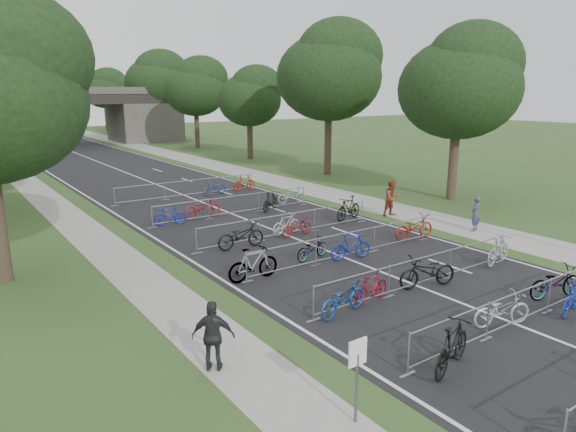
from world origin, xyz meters
The scene contains 44 objects.
road centered at (0.00, 50.00, 0.01)m, with size 11.00×140.00×0.01m, color black.
sidewalk_right centered at (8.00, 50.00, 0.01)m, with size 3.00×140.00×0.01m, color gray.
sidewalk_left centered at (-7.50, 50.00, 0.01)m, with size 2.00×140.00×0.01m, color gray.
lane_markings centered at (0.00, 50.00, 0.00)m, with size 0.12×140.00×0.00m, color silver.
overpass_bridge centered at (0.00, 65.00, 3.53)m, with size 31.00×8.00×7.05m.
park_sign centered at (-6.80, 3.00, 1.27)m, with size 0.45×0.06×1.83m.
tree_right_0 centered at (13.11, 15.93, 6.92)m, with size 7.17×7.17×10.93m.
tree_right_1 centered at (13.11, 27.93, 7.90)m, with size 8.18×8.18×12.47m.
tree_right_2 centered at (13.11, 39.93, 5.95)m, with size 6.16×6.16×9.39m.
tree_right_3 centered at (13.11, 51.93, 6.92)m, with size 7.17×7.17×10.93m.
tree_right_4 centered at (13.11, 63.93, 7.90)m, with size 8.18×8.18×12.47m.
tree_right_5 centered at (13.11, 75.93, 5.95)m, with size 6.16×6.16×9.39m.
tree_right_6 centered at (13.11, 87.93, 6.92)m, with size 7.17×7.17×10.93m.
barrier_row_1 centered at (0.00, 3.60, 0.55)m, with size 9.70×0.08×1.10m.
barrier_row_2 centered at (0.00, 7.20, 0.55)m, with size 9.70×0.08×1.10m.
barrier_row_3 centered at (0.00, 11.00, 0.55)m, with size 9.70×0.08×1.10m.
barrier_row_4 centered at (0.00, 15.00, 0.55)m, with size 9.70×0.08×1.10m.
barrier_row_5 centered at (0.00, 20.00, 0.55)m, with size 9.70×0.08×1.10m.
barrier_row_6 centered at (0.00, 26.00, 0.55)m, with size 9.70×0.08×1.10m.
bike_4 centered at (-3.60, 3.16, 0.61)m, with size 0.57×2.03×1.22m, color black.
bike_5 centered at (-0.44, 3.89, 0.48)m, with size 0.64×1.83×0.96m, color #ADACB4.
bike_6 centered at (1.98, 3.16, 0.49)m, with size 0.46×1.62×0.97m, color navy.
bike_7 centered at (2.81, 4.09, 0.53)m, with size 0.71×2.04×1.07m, color #979A9F.
bike_8 centered at (-3.62, 7.04, 0.52)m, with size 0.69×1.97×1.03m, color navy.
bike_9 centered at (-2.23, 7.27, 0.49)m, with size 0.46×1.62×0.97m, color maroon.
bike_10 centered at (0.16, 7.04, 0.57)m, with size 0.75×2.16×1.13m, color black.
bike_11 centered at (4.30, 7.09, 0.57)m, with size 0.53×1.89×1.14m, color #999AA0.
bike_12 centered at (-4.30, 11.03, 0.60)m, with size 0.56×2.00×1.20m, color #979A9F.
bike_13 centered at (-1.16, 11.71, 0.44)m, with size 0.59×1.68×0.89m, color #979A9F.
bike_14 centered at (0.06, 10.81, 0.54)m, with size 0.50×1.79×1.07m, color navy.
bike_15 centered at (4.30, 11.31, 0.56)m, with size 0.74×2.13×1.12m, color maroon.
bike_16 centered at (-2.77, 14.56, 0.56)m, with size 0.74×2.13×1.12m, color black.
bike_17 centered at (0.08, 15.27, 0.50)m, with size 0.47×1.67×1.00m, color #B7B9C0.
bike_18 centered at (0.31, 14.77, 0.45)m, with size 0.60×1.72×0.90m, color maroon.
bike_19 centered at (4.30, 15.69, 0.61)m, with size 0.58×2.04×1.23m, color black.
bike_20 centered at (-3.67, 20.03, 0.49)m, with size 0.46×1.62×0.97m, color #1C259A.
bike_21 centered at (-1.70, 20.53, 0.54)m, with size 0.72×2.07×1.09m, color maroon.
bike_22 centered at (2.13, 19.76, 0.55)m, with size 0.51×1.82×1.09m, color black.
bike_23 centered at (4.30, 20.80, 0.46)m, with size 0.61×1.74×0.91m, color #A1A0A7.
bike_26 centered at (1.68, 25.61, 0.45)m, with size 0.59×1.70×0.89m, color navy.
bike_27 centered at (4.03, 25.87, 0.51)m, with size 0.48×1.71×1.03m, color maroon.
pedestrian_a centered at (7.80, 10.62, 0.84)m, with size 0.61×0.40×1.68m, color #34384F.
pedestrian_b centered at (6.80, 15.06, 0.96)m, with size 0.93×0.72×1.91m, color maroon.
pedestrian_c centered at (-8.20, 6.43, 0.87)m, with size 1.02×0.43×1.74m, color #242326.
Camera 1 is at (-13.13, -3.64, 6.49)m, focal length 32.00 mm.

